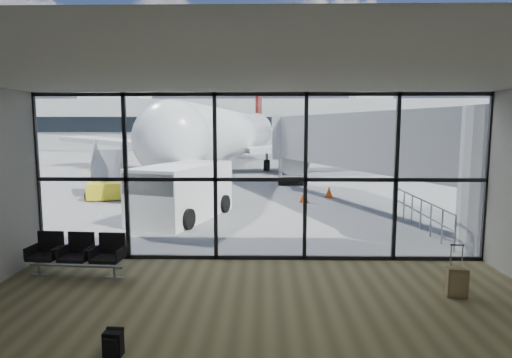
{
  "coord_description": "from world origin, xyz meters",
  "views": [
    {
      "loc": [
        0.09,
        -11.31,
        3.59
      ],
      "look_at": [
        -0.17,
        3.0,
        1.85
      ],
      "focal_mm": 30.0,
      "sensor_mm": 36.0,
      "label": 1
    }
  ],
  "objects_px": {
    "seating_row": "(78,252)",
    "mobile_stairs": "(107,186)",
    "backpack": "(113,344)",
    "service_van": "(181,191)",
    "airliner": "(235,135)",
    "belt_loader": "(166,163)",
    "suitcase": "(457,282)"
  },
  "relations": [
    {
      "from": "airliner",
      "to": "suitcase",
      "type": "bearing_deg",
      "value": -70.21
    },
    {
      "from": "seating_row",
      "to": "backpack",
      "type": "height_order",
      "value": "seating_row"
    },
    {
      "from": "backpack",
      "to": "suitcase",
      "type": "bearing_deg",
      "value": 24.84
    },
    {
      "from": "suitcase",
      "to": "airliner",
      "type": "height_order",
      "value": "airliner"
    },
    {
      "from": "service_van",
      "to": "belt_loader",
      "type": "xyz_separation_m",
      "value": [
        -4.88,
        18.8,
        -0.48
      ]
    },
    {
      "from": "backpack",
      "to": "belt_loader",
      "type": "distance_m",
      "value": 29.53
    },
    {
      "from": "airliner",
      "to": "service_van",
      "type": "relative_size",
      "value": 7.06
    },
    {
      "from": "backpack",
      "to": "suitcase",
      "type": "xyz_separation_m",
      "value": [
        6.46,
        2.47,
        0.12
      ]
    },
    {
      "from": "service_van",
      "to": "mobile_stairs",
      "type": "xyz_separation_m",
      "value": [
        -4.86,
        5.27,
        -0.53
      ]
    },
    {
      "from": "backpack",
      "to": "belt_loader",
      "type": "xyz_separation_m",
      "value": [
        -5.74,
        28.96,
        0.4
      ]
    },
    {
      "from": "seating_row",
      "to": "service_van",
      "type": "xyz_separation_m",
      "value": [
        1.28,
        6.44,
        0.52
      ]
    },
    {
      "from": "seating_row",
      "to": "airliner",
      "type": "bearing_deg",
      "value": 89.97
    },
    {
      "from": "service_van",
      "to": "mobile_stairs",
      "type": "height_order",
      "value": "mobile_stairs"
    },
    {
      "from": "belt_loader",
      "to": "backpack",
      "type": "bearing_deg",
      "value": -70.11
    },
    {
      "from": "airliner",
      "to": "belt_loader",
      "type": "distance_m",
      "value": 6.23
    },
    {
      "from": "suitcase",
      "to": "airliner",
      "type": "xyz_separation_m",
      "value": [
        -6.54,
        27.63,
        2.61
      ]
    },
    {
      "from": "suitcase",
      "to": "mobile_stairs",
      "type": "bearing_deg",
      "value": 141.44
    },
    {
      "from": "suitcase",
      "to": "belt_loader",
      "type": "bearing_deg",
      "value": 122.94
    },
    {
      "from": "backpack",
      "to": "mobile_stairs",
      "type": "xyz_separation_m",
      "value": [
        -5.73,
        15.43,
        0.35
      ]
    },
    {
      "from": "suitcase",
      "to": "airliner",
      "type": "bearing_deg",
      "value": 111.54
    },
    {
      "from": "belt_loader",
      "to": "mobile_stairs",
      "type": "height_order",
      "value": "mobile_stairs"
    },
    {
      "from": "suitcase",
      "to": "mobile_stairs",
      "type": "relative_size",
      "value": 0.31
    },
    {
      "from": "backpack",
      "to": "service_van",
      "type": "xyz_separation_m",
      "value": [
        -0.87,
        10.16,
        0.88
      ]
    },
    {
      "from": "suitcase",
      "to": "service_van",
      "type": "distance_m",
      "value": 10.64
    },
    {
      "from": "seating_row",
      "to": "mobile_stairs",
      "type": "bearing_deg",
      "value": 111.44
    },
    {
      "from": "belt_loader",
      "to": "mobile_stairs",
      "type": "relative_size",
      "value": 1.14
    },
    {
      "from": "seating_row",
      "to": "airliner",
      "type": "xyz_separation_m",
      "value": [
        2.06,
        26.38,
        2.38
      ]
    },
    {
      "from": "suitcase",
      "to": "belt_loader",
      "type": "relative_size",
      "value": 0.27
    },
    {
      "from": "airliner",
      "to": "service_van",
      "type": "bearing_deg",
      "value": -85.77
    },
    {
      "from": "service_van",
      "to": "belt_loader",
      "type": "distance_m",
      "value": 19.43
    },
    {
      "from": "backpack",
      "to": "service_van",
      "type": "relative_size",
      "value": 0.08
    },
    {
      "from": "seating_row",
      "to": "service_van",
      "type": "height_order",
      "value": "service_van"
    }
  ]
}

